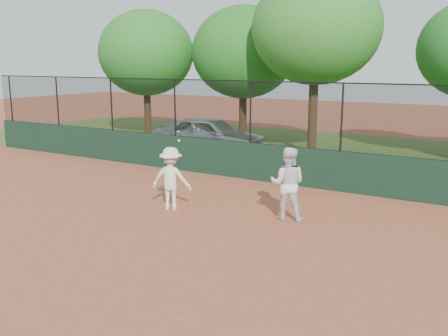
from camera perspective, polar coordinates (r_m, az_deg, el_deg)
The scene contains 10 objects.
ground at distance 11.37m, azimuth -9.29°, elevation -7.48°, with size 80.00×80.00×0.00m, color #A85536.
back_wall at distance 16.08m, azimuth 4.55°, elevation 0.63°, with size 26.00×0.20×1.20m, color #163220.
grass_strip at distance 21.64m, azimuth 11.66°, elevation 1.75°, with size 36.00×12.00×0.01m, color #345219.
parked_car at distance 20.66m, azimuth -1.60°, elevation 3.75°, with size 1.88×4.68×1.59m, color silver.
player_second at distance 12.13m, azimuth 7.27°, elevation -1.79°, with size 0.87×0.68×1.78m, color white.
player_main at distance 12.94m, azimuth -6.05°, elevation -1.22°, with size 1.18×0.88×1.91m.
fence_assembly at distance 15.86m, azimuth 4.55°, elevation 6.44°, with size 26.00×0.06×2.00m.
tree_0 at distance 25.57m, azimuth -8.93°, elevation 12.84°, with size 4.85×4.41×6.31m.
tree_1 at distance 23.32m, azimuth 2.22°, elevation 13.05°, with size 4.84×4.40×6.29m.
tree_2 at distance 20.34m, azimuth 10.46°, elevation 15.44°, with size 5.08×4.62×7.26m.
Camera 1 is at (7.02, -8.12, 3.76)m, focal length 40.00 mm.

